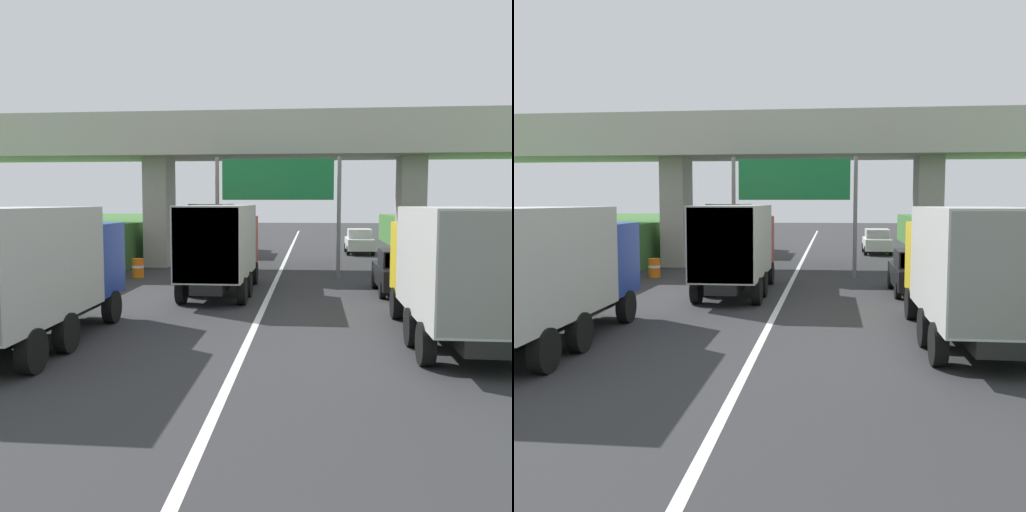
# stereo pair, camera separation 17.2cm
# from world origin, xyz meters

# --- Properties ---
(lane_centre_stripe) EXTENTS (0.20, 92.81, 0.01)m
(lane_centre_stripe) POSITION_xyz_m (0.00, 26.41, 0.00)
(lane_centre_stripe) COLOR white
(lane_centre_stripe) RESTS_ON ground
(overpass_bridge) EXTENTS (40.00, 4.80, 8.16)m
(overpass_bridge) POSITION_xyz_m (0.00, 33.01, 6.20)
(overpass_bridge) COLOR #ADA89E
(overpass_bridge) RESTS_ON ground
(overhead_highway_sign) EXTENTS (5.88, 0.18, 5.66)m
(overhead_highway_sign) POSITION_xyz_m (0.00, 28.53, 4.21)
(overhead_highway_sign) COLOR slate
(overhead_highway_sign) RESTS_ON ground
(truck_red) EXTENTS (2.44, 7.30, 3.44)m
(truck_red) POSITION_xyz_m (-1.85, 23.47, 1.93)
(truck_red) COLOR black
(truck_red) RESTS_ON ground
(truck_blue) EXTENTS (2.44, 7.30, 3.44)m
(truck_blue) POSITION_xyz_m (-5.22, 15.05, 1.93)
(truck_blue) COLOR black
(truck_blue) RESTS_ON ground
(truck_silver) EXTENTS (2.44, 7.30, 3.44)m
(truck_silver) POSITION_xyz_m (-5.24, 41.70, 1.93)
(truck_silver) COLOR black
(truck_silver) RESTS_ON ground
(truck_yellow) EXTENTS (2.44, 7.30, 3.44)m
(truck_yellow) POSITION_xyz_m (5.18, 16.49, 1.93)
(truck_yellow) COLOR black
(truck_yellow) RESTS_ON ground
(car_white) EXTENTS (1.86, 4.10, 1.72)m
(car_white) POSITION_xyz_m (4.86, 41.56, 0.86)
(car_white) COLOR silver
(car_white) RESTS_ON ground
(car_black) EXTENTS (1.86, 4.10, 1.72)m
(car_black) POSITION_xyz_m (5.04, 24.20, 0.86)
(car_black) COLOR black
(car_black) RESTS_ON ground
(construction_barrel_2) EXTENTS (0.57, 0.57, 0.90)m
(construction_barrel_2) POSITION_xyz_m (-6.60, 17.65, 0.46)
(construction_barrel_2) COLOR orange
(construction_barrel_2) RESTS_ON ground
(construction_barrel_3) EXTENTS (0.57, 0.57, 0.90)m
(construction_barrel_3) POSITION_xyz_m (-6.65, 22.77, 0.46)
(construction_barrel_3) COLOR orange
(construction_barrel_3) RESTS_ON ground
(construction_barrel_4) EXTENTS (0.57, 0.57, 0.90)m
(construction_barrel_4) POSITION_xyz_m (-6.56, 27.88, 0.46)
(construction_barrel_4) COLOR orange
(construction_barrel_4) RESTS_ON ground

